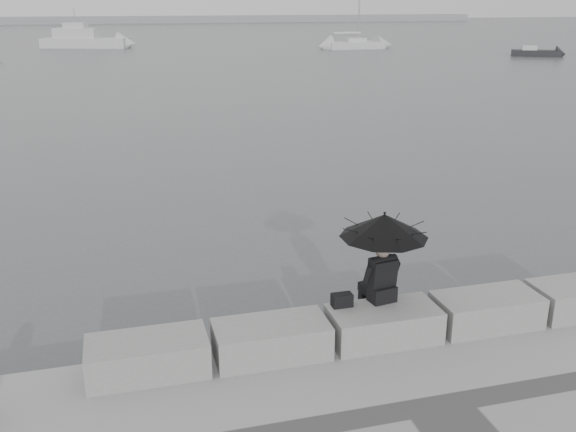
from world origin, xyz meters
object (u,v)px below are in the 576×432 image
object	(u,v)px
seated_person	(384,235)
motor_cruiser	(85,40)
small_motorboat	(536,53)
sailboat_right	(355,44)

from	to	relation	value
seated_person	motor_cruiser	distance (m)	72.37
motor_cruiser	small_motorboat	bearing A→B (deg)	-10.47
seated_person	sailboat_right	bearing A→B (deg)	59.84
seated_person	small_motorboat	size ratio (longest dim) A/B	0.29
sailboat_right	small_motorboat	size ratio (longest dim) A/B	2.70
sailboat_right	motor_cruiser	size ratio (longest dim) A/B	1.27
sailboat_right	small_motorboat	xyz separation A→B (m)	(13.59, -14.23, -0.22)
sailboat_right	small_motorboat	world-z (taller)	sailboat_right
seated_person	motor_cruiser	size ratio (longest dim) A/B	0.14
small_motorboat	motor_cruiser	bearing A→B (deg)	179.95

